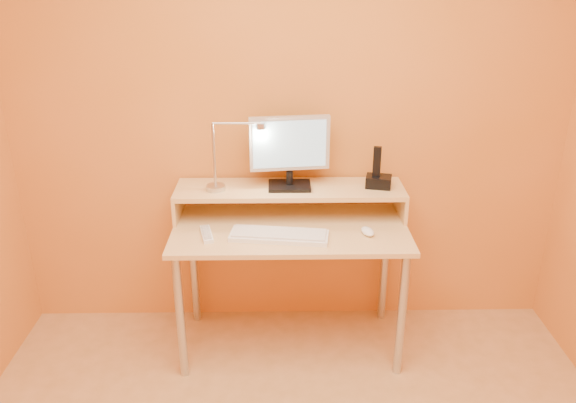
{
  "coord_description": "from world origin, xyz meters",
  "views": [
    {
      "loc": [
        -0.06,
        -1.49,
        1.98
      ],
      "look_at": [
        -0.01,
        1.13,
        0.88
      ],
      "focal_mm": 36.01,
      "sensor_mm": 36.0,
      "label": 1
    }
  ],
  "objects_px": {
    "lamp_base": "(216,188)",
    "mouse": "(368,231)",
    "phone_dock": "(379,181)",
    "keyboard": "(279,236)",
    "monitor_panel": "(290,143)",
    "remote_control": "(207,234)"
  },
  "relations": [
    {
      "from": "lamp_base",
      "to": "phone_dock",
      "type": "distance_m",
      "value": 0.85
    },
    {
      "from": "monitor_panel",
      "to": "lamp_base",
      "type": "distance_m",
      "value": 0.45
    },
    {
      "from": "lamp_base",
      "to": "phone_dock",
      "type": "bearing_deg",
      "value": 2.02
    },
    {
      "from": "monitor_panel",
      "to": "keyboard",
      "type": "relative_size",
      "value": 0.86
    },
    {
      "from": "keyboard",
      "to": "mouse",
      "type": "bearing_deg",
      "value": 11.76
    },
    {
      "from": "lamp_base",
      "to": "mouse",
      "type": "distance_m",
      "value": 0.81
    },
    {
      "from": "monitor_panel",
      "to": "mouse",
      "type": "height_order",
      "value": "monitor_panel"
    },
    {
      "from": "lamp_base",
      "to": "mouse",
      "type": "bearing_deg",
      "value": -15.36
    },
    {
      "from": "lamp_base",
      "to": "keyboard",
      "type": "distance_m",
      "value": 0.44
    },
    {
      "from": "monitor_panel",
      "to": "mouse",
      "type": "distance_m",
      "value": 0.6
    },
    {
      "from": "phone_dock",
      "to": "keyboard",
      "type": "relative_size",
      "value": 0.27
    },
    {
      "from": "mouse",
      "to": "phone_dock",
      "type": "bearing_deg",
      "value": 56.51
    },
    {
      "from": "keyboard",
      "to": "mouse",
      "type": "relative_size",
      "value": 4.82
    },
    {
      "from": "monitor_panel",
      "to": "keyboard",
      "type": "bearing_deg",
      "value": -108.0
    },
    {
      "from": "keyboard",
      "to": "monitor_panel",
      "type": "bearing_deg",
      "value": 86.34
    },
    {
      "from": "keyboard",
      "to": "mouse",
      "type": "distance_m",
      "value": 0.44
    },
    {
      "from": "lamp_base",
      "to": "remote_control",
      "type": "bearing_deg",
      "value": -98.49
    },
    {
      "from": "mouse",
      "to": "keyboard",
      "type": "bearing_deg",
      "value": 169.58
    },
    {
      "from": "monitor_panel",
      "to": "lamp_base",
      "type": "relative_size",
      "value": 4.12
    },
    {
      "from": "lamp_base",
      "to": "remote_control",
      "type": "height_order",
      "value": "lamp_base"
    },
    {
      "from": "lamp_base",
      "to": "keyboard",
      "type": "relative_size",
      "value": 0.21
    },
    {
      "from": "lamp_base",
      "to": "phone_dock",
      "type": "relative_size",
      "value": 0.77
    }
  ]
}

